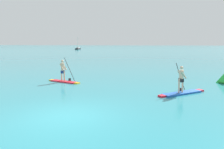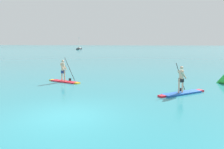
{
  "view_description": "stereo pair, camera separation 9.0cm",
  "coord_description": "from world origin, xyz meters",
  "views": [
    {
      "loc": [
        3.38,
        -8.48,
        3.1
      ],
      "look_at": [
        1.05,
        5.47,
        1.0
      ],
      "focal_mm": 34.98,
      "sensor_mm": 36.0,
      "label": 1
    },
    {
      "loc": [
        3.47,
        -8.47,
        3.1
      ],
      "look_at": [
        1.05,
        5.47,
        1.0
      ],
      "focal_mm": 34.98,
      "sensor_mm": 36.0,
      "label": 2
    }
  ],
  "objects": [
    {
      "name": "paddleboarder_far_right",
      "position": [
        5.42,
        4.95,
        0.36
      ],
      "size": [
        2.97,
        2.45,
        1.91
      ],
      "rotation": [
        0.0,
        0.0,
        0.66
      ],
      "color": "blue",
      "rests_on": "ground"
    },
    {
      "name": "sailboat_left_horizon",
      "position": [
        -27.33,
        84.39,
        0.8
      ],
      "size": [
        1.72,
        5.67,
        5.6
      ],
      "rotation": [
        0.0,
        0.0,
        1.65
      ],
      "color": "black",
      "rests_on": "ground"
    },
    {
      "name": "ground",
      "position": [
        0.0,
        0.0,
        0.0
      ],
      "size": [
        440.0,
        440.0,
        0.0
      ],
      "primitive_type": "plane",
      "color": "teal"
    },
    {
      "name": "paddleboarder_mid_center",
      "position": [
        -3.16,
        7.59,
        0.46
      ],
      "size": [
        2.91,
        1.44,
        1.96
      ],
      "rotation": [
        0.0,
        0.0,
        -0.38
      ],
      "color": "red",
      "rests_on": "ground"
    }
  ]
}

